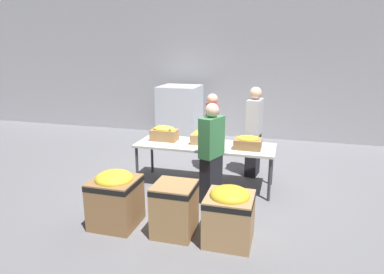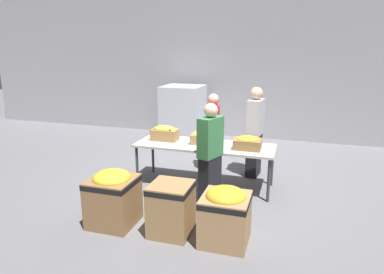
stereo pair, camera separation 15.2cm
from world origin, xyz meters
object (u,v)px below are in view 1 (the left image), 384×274
at_px(volunteer_1, 211,154).
at_px(donation_bin_0, 115,197).
at_px(donation_bin_1, 175,207).
at_px(donation_bin_2, 229,213).
at_px(sorting_table, 205,147).
at_px(volunteer_2, 212,133).
at_px(banana_box_0, 164,133).
at_px(banana_box_1, 204,138).
at_px(pallet_stack_0, 180,114).
at_px(banana_box_2, 248,142).
at_px(volunteer_0, 254,132).

distance_m(volunteer_1, donation_bin_0, 1.59).
height_order(donation_bin_1, donation_bin_2, donation_bin_2).
xyz_separation_m(sorting_table, volunteer_2, (-0.04, 0.77, 0.06)).
relative_size(banana_box_0, banana_box_1, 1.05).
height_order(banana_box_1, volunteer_1, volunteer_1).
bearing_deg(banana_box_0, pallet_stack_0, 101.58).
relative_size(volunteer_1, donation_bin_1, 2.29).
distance_m(banana_box_2, pallet_stack_0, 3.48).
height_order(banana_box_1, donation_bin_0, banana_box_1).
distance_m(volunteer_0, volunteer_1, 1.47).
distance_m(banana_box_0, pallet_stack_0, 2.75).
bearing_deg(banana_box_2, donation_bin_0, -134.17).
height_order(volunteer_2, donation_bin_1, volunteer_2).
bearing_deg(pallet_stack_0, banana_box_1, -64.30).
bearing_deg(donation_bin_2, banana_box_2, 89.23).
relative_size(donation_bin_0, donation_bin_1, 1.13).
xyz_separation_m(banana_box_1, volunteer_0, (0.79, 0.72, -0.03)).
xyz_separation_m(banana_box_0, volunteer_2, (0.73, 0.70, -0.13)).
bearing_deg(volunteer_0, sorting_table, -37.38).
bearing_deg(donation_bin_0, volunteer_1, 44.39).
height_order(banana_box_0, pallet_stack_0, pallet_stack_0).
bearing_deg(volunteer_1, pallet_stack_0, 46.24).
bearing_deg(volunteer_1, volunteer_2, 33.20).
distance_m(donation_bin_1, donation_bin_2, 0.72).
distance_m(banana_box_2, volunteer_0, 0.81).
relative_size(banana_box_0, pallet_stack_0, 0.33).
distance_m(volunteer_2, pallet_stack_0, 2.36).
xyz_separation_m(volunteer_1, volunteer_2, (-0.29, 1.38, -0.02)).
relative_size(volunteer_1, pallet_stack_0, 1.10).
distance_m(banana_box_1, donation_bin_0, 1.98).
distance_m(volunteer_0, donation_bin_1, 2.61).
relative_size(banana_box_2, pallet_stack_0, 0.31).
xyz_separation_m(sorting_table, banana_box_1, (-0.02, 0.04, 0.16)).
distance_m(banana_box_1, pallet_stack_0, 3.01).
relative_size(volunteer_2, donation_bin_2, 2.10).
bearing_deg(pallet_stack_0, donation_bin_2, -65.26).
distance_m(banana_box_2, volunteer_1, 0.76).
bearing_deg(banana_box_1, volunteer_2, 91.82).
distance_m(donation_bin_0, donation_bin_1, 0.86).
bearing_deg(banana_box_0, volunteer_1, -33.44).
distance_m(banana_box_0, volunteer_0, 1.69).
relative_size(banana_box_0, banana_box_2, 1.07).
height_order(banana_box_2, pallet_stack_0, pallet_stack_0).
bearing_deg(donation_bin_2, banana_box_0, 130.43).
height_order(banana_box_1, donation_bin_1, banana_box_1).
distance_m(banana_box_1, volunteer_0, 1.06).
bearing_deg(volunteer_2, sorting_table, -15.47).
xyz_separation_m(banana_box_1, volunteer_1, (0.27, -0.65, -0.08)).
bearing_deg(pallet_stack_0, volunteer_0, -43.60).
distance_m(volunteer_2, donation_bin_1, 2.49).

